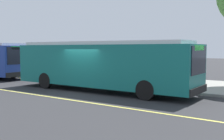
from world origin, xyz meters
TOP-DOWN VIEW (x-y plane):
  - ground_plane at (0.00, 0.00)m, footprint 120.00×120.00m
  - sidewalk_curb at (0.00, 6.00)m, footprint 44.00×6.40m
  - lane_stripe_center at (0.00, -2.20)m, footprint 36.00×0.14m
  - transit_bus_main at (0.42, 1.01)m, footprint 11.78×2.80m
  - bus_shelter at (1.56, 6.29)m, footprint 2.90×1.60m
  - waiting_bench at (2.00, 6.24)m, footprint 1.60×0.48m
  - route_sign_post at (4.15, 3.84)m, footprint 0.44×0.08m
  - pedestrian_commuter at (2.17, 4.61)m, footprint 0.24×0.40m

SIDE VIEW (x-z plane):
  - ground_plane at x=0.00m, z-range 0.00..0.00m
  - lane_stripe_center at x=0.00m, z-range 0.00..0.01m
  - sidewalk_curb at x=0.00m, z-range 0.00..0.15m
  - waiting_bench at x=2.00m, z-range 0.16..1.11m
  - pedestrian_commuter at x=2.17m, z-range 0.27..1.96m
  - transit_bus_main at x=0.42m, z-range 0.14..3.09m
  - bus_shelter at x=1.56m, z-range 0.68..3.16m
  - route_sign_post at x=4.15m, z-range 0.56..3.36m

